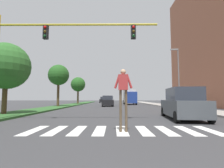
{
  "coord_description": "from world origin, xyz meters",
  "views": [
    {
      "loc": [
        -0.35,
        0.41,
        1.32
      ],
      "look_at": [
        -0.48,
        19.78,
        2.94
      ],
      "focal_mm": 27.22,
      "sensor_mm": 36.0,
      "label": 1
    }
  ],
  "objects_px": {
    "traffic_light_gantry": "(45,45)",
    "street_lamp_right": "(178,72)",
    "tree_distant": "(78,84)",
    "pedestrian_performer": "(123,90)",
    "sedan_far_horizon": "(104,100)",
    "truck_box_delivery": "(130,97)",
    "tree_mid": "(6,66)",
    "tree_far": "(59,75)",
    "sedan_distant": "(109,100)",
    "sedan_midblock": "(107,101)",
    "suv_crossing": "(183,104)"
  },
  "relations": [
    {
      "from": "pedestrian_performer",
      "to": "sedan_distant",
      "type": "distance_m",
      "value": 31.61
    },
    {
      "from": "tree_mid",
      "to": "traffic_light_gantry",
      "type": "relative_size",
      "value": 0.59
    },
    {
      "from": "sedan_far_horizon",
      "to": "tree_far",
      "type": "bearing_deg",
      "value": -102.56
    },
    {
      "from": "street_lamp_right",
      "to": "sedan_midblock",
      "type": "relative_size",
      "value": 1.73
    },
    {
      "from": "tree_far",
      "to": "pedestrian_performer",
      "type": "bearing_deg",
      "value": -64.96
    },
    {
      "from": "sedan_midblock",
      "to": "tree_mid",
      "type": "bearing_deg",
      "value": -115.94
    },
    {
      "from": "truck_box_delivery",
      "to": "tree_far",
      "type": "bearing_deg",
      "value": -137.72
    },
    {
      "from": "traffic_light_gantry",
      "to": "suv_crossing",
      "type": "height_order",
      "value": "traffic_light_gantry"
    },
    {
      "from": "tree_far",
      "to": "suv_crossing",
      "type": "distance_m",
      "value": 19.43
    },
    {
      "from": "traffic_light_gantry",
      "to": "pedestrian_performer",
      "type": "xyz_separation_m",
      "value": [
        4.3,
        -2.66,
        -2.71
      ]
    },
    {
      "from": "sedan_midblock",
      "to": "sedan_distant",
      "type": "height_order",
      "value": "sedan_midblock"
    },
    {
      "from": "tree_mid",
      "to": "pedestrian_performer",
      "type": "relative_size",
      "value": 2.19
    },
    {
      "from": "sedan_far_horizon",
      "to": "truck_box_delivery",
      "type": "distance_m",
      "value": 15.01
    },
    {
      "from": "tree_distant",
      "to": "truck_box_delivery",
      "type": "relative_size",
      "value": 0.91
    },
    {
      "from": "pedestrian_performer",
      "to": "traffic_light_gantry",
      "type": "bearing_deg",
      "value": 148.22
    },
    {
      "from": "tree_mid",
      "to": "sedan_far_horizon",
      "type": "height_order",
      "value": "tree_mid"
    },
    {
      "from": "tree_far",
      "to": "sedan_distant",
      "type": "relative_size",
      "value": 1.51
    },
    {
      "from": "pedestrian_performer",
      "to": "sedan_distant",
      "type": "height_order",
      "value": "pedestrian_performer"
    },
    {
      "from": "sedan_far_horizon",
      "to": "suv_crossing",
      "type": "bearing_deg",
      "value": -79.41
    },
    {
      "from": "sedan_distant",
      "to": "truck_box_delivery",
      "type": "relative_size",
      "value": 0.66
    },
    {
      "from": "traffic_light_gantry",
      "to": "street_lamp_right",
      "type": "bearing_deg",
      "value": 44.51
    },
    {
      "from": "tree_mid",
      "to": "street_lamp_right",
      "type": "height_order",
      "value": "street_lamp_right"
    },
    {
      "from": "tree_far",
      "to": "sedan_far_horizon",
      "type": "bearing_deg",
      "value": 77.44
    },
    {
      "from": "suv_crossing",
      "to": "sedan_distant",
      "type": "distance_m",
      "value": 28.01
    },
    {
      "from": "sedan_midblock",
      "to": "pedestrian_performer",
      "type": "bearing_deg",
      "value": -86.37
    },
    {
      "from": "street_lamp_right",
      "to": "suv_crossing",
      "type": "bearing_deg",
      "value": -109.87
    },
    {
      "from": "tree_mid",
      "to": "truck_box_delivery",
      "type": "xyz_separation_m",
      "value": [
        11.78,
        22.82,
        -2.15
      ]
    },
    {
      "from": "traffic_light_gantry",
      "to": "tree_far",
      "type": "bearing_deg",
      "value": 105.24
    },
    {
      "from": "traffic_light_gantry",
      "to": "sedan_far_horizon",
      "type": "distance_m",
      "value": 40.09
    },
    {
      "from": "tree_distant",
      "to": "traffic_light_gantry",
      "type": "bearing_deg",
      "value": -82.32
    },
    {
      "from": "sedan_midblock",
      "to": "truck_box_delivery",
      "type": "bearing_deg",
      "value": 60.08
    },
    {
      "from": "tree_mid",
      "to": "street_lamp_right",
      "type": "bearing_deg",
      "value": 27.04
    },
    {
      "from": "tree_distant",
      "to": "truck_box_delivery",
      "type": "bearing_deg",
      "value": -1.65
    },
    {
      "from": "street_lamp_right",
      "to": "truck_box_delivery",
      "type": "distance_m",
      "value": 15.43
    },
    {
      "from": "tree_far",
      "to": "street_lamp_right",
      "type": "height_order",
      "value": "street_lamp_right"
    },
    {
      "from": "sedan_distant",
      "to": "sedan_far_horizon",
      "type": "relative_size",
      "value": 0.93
    },
    {
      "from": "truck_box_delivery",
      "to": "tree_mid",
      "type": "bearing_deg",
      "value": -117.32
    },
    {
      "from": "tree_distant",
      "to": "street_lamp_right",
      "type": "relative_size",
      "value": 0.75
    },
    {
      "from": "sedan_distant",
      "to": "tree_mid",
      "type": "bearing_deg",
      "value": -106.36
    },
    {
      "from": "tree_mid",
      "to": "suv_crossing",
      "type": "bearing_deg",
      "value": -9.29
    },
    {
      "from": "street_lamp_right",
      "to": "tree_mid",
      "type": "bearing_deg",
      "value": -152.96
    },
    {
      "from": "traffic_light_gantry",
      "to": "street_lamp_right",
      "type": "relative_size",
      "value": 1.23
    },
    {
      "from": "pedestrian_performer",
      "to": "truck_box_delivery",
      "type": "height_order",
      "value": "truck_box_delivery"
    },
    {
      "from": "suv_crossing",
      "to": "tree_mid",
      "type": "bearing_deg",
      "value": 170.71
    },
    {
      "from": "sedan_distant",
      "to": "sedan_far_horizon",
      "type": "height_order",
      "value": "sedan_distant"
    },
    {
      "from": "sedan_distant",
      "to": "tree_far",
      "type": "bearing_deg",
      "value": -119.04
    },
    {
      "from": "tree_distant",
      "to": "pedestrian_performer",
      "type": "distance_m",
      "value": 30.43
    },
    {
      "from": "traffic_light_gantry",
      "to": "sedan_midblock",
      "type": "bearing_deg",
      "value": 80.99
    },
    {
      "from": "sedan_distant",
      "to": "street_lamp_right",
      "type": "bearing_deg",
      "value": -61.95
    },
    {
      "from": "tree_far",
      "to": "pedestrian_performer",
      "type": "relative_size",
      "value": 2.48
    }
  ]
}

